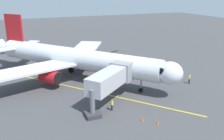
{
  "coord_description": "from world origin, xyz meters",
  "views": [
    {
      "loc": [
        9.86,
        44.27,
        16.42
      ],
      "look_at": [
        -5.95,
        6.41,
        3.0
      ],
      "focal_mm": 39.77,
      "sensor_mm": 36.0,
      "label": 1
    }
  ],
  "objects_px": {
    "airplane": "(73,58)",
    "safety_cone_nose_right": "(181,71)",
    "safety_cone_nose_left": "(126,77)",
    "safety_cone_wing_starboard": "(158,122)",
    "jet_bridge": "(113,78)",
    "ground_crew_marshaller": "(112,105)",
    "safety_cone_wing_port": "(142,119)",
    "belt_loader_near_nose": "(107,55)",
    "ground_crew_wing_walker": "(189,79)"
  },
  "relations": [
    {
      "from": "airplane",
      "to": "safety_cone_nose_left",
      "type": "distance_m",
      "value": 10.68
    },
    {
      "from": "airplane",
      "to": "safety_cone_nose_right",
      "type": "relative_size",
      "value": 61.9
    },
    {
      "from": "belt_loader_near_nose",
      "to": "safety_cone_wing_port",
      "type": "distance_m",
      "value": 31.78
    },
    {
      "from": "belt_loader_near_nose",
      "to": "safety_cone_nose_left",
      "type": "distance_m",
      "value": 15.39
    },
    {
      "from": "safety_cone_nose_left",
      "to": "safety_cone_nose_right",
      "type": "distance_m",
      "value": 12.07
    },
    {
      "from": "safety_cone_nose_left",
      "to": "safety_cone_nose_right",
      "type": "relative_size",
      "value": 1.0
    },
    {
      "from": "airplane",
      "to": "ground_crew_wing_walker",
      "type": "height_order",
      "value": "airplane"
    },
    {
      "from": "jet_bridge",
      "to": "safety_cone_wing_starboard",
      "type": "height_order",
      "value": "jet_bridge"
    },
    {
      "from": "safety_cone_nose_left",
      "to": "safety_cone_wing_starboard",
      "type": "bearing_deg",
      "value": 77.56
    },
    {
      "from": "safety_cone_nose_right",
      "to": "safety_cone_wing_starboard",
      "type": "xyz_separation_m",
      "value": [
        15.77,
        15.76,
        0.0
      ]
    },
    {
      "from": "safety_cone_wing_port",
      "to": "belt_loader_near_nose",
      "type": "bearing_deg",
      "value": -103.06
    },
    {
      "from": "airplane",
      "to": "safety_cone_wing_port",
      "type": "xyz_separation_m",
      "value": [
        -4.1,
        19.32,
        -3.73
      ]
    },
    {
      "from": "jet_bridge",
      "to": "belt_loader_near_nose",
      "type": "relative_size",
      "value": 2.35
    },
    {
      "from": "jet_bridge",
      "to": "belt_loader_near_nose",
      "type": "distance_m",
      "value": 25.41
    },
    {
      "from": "belt_loader_near_nose",
      "to": "safety_cone_nose_left",
      "type": "height_order",
      "value": "belt_loader_near_nose"
    },
    {
      "from": "ground_crew_wing_walker",
      "to": "safety_cone_wing_port",
      "type": "distance_m",
      "value": 16.91
    },
    {
      "from": "ground_crew_marshaller",
      "to": "safety_cone_wing_port",
      "type": "relative_size",
      "value": 3.11
    },
    {
      "from": "jet_bridge",
      "to": "safety_cone_nose_left",
      "type": "bearing_deg",
      "value": -127.02
    },
    {
      "from": "safety_cone_nose_right",
      "to": "ground_crew_wing_walker",
      "type": "bearing_deg",
      "value": 65.11
    },
    {
      "from": "ground_crew_wing_walker",
      "to": "belt_loader_near_nose",
      "type": "height_order",
      "value": "belt_loader_near_nose"
    },
    {
      "from": "safety_cone_nose_left",
      "to": "safety_cone_wing_starboard",
      "type": "xyz_separation_m",
      "value": [
        3.78,
        17.14,
        0.0
      ]
    },
    {
      "from": "airplane",
      "to": "ground_crew_marshaller",
      "type": "relative_size",
      "value": 19.91
    },
    {
      "from": "belt_loader_near_nose",
      "to": "safety_cone_nose_left",
      "type": "relative_size",
      "value": 7.81
    },
    {
      "from": "jet_bridge",
      "to": "ground_crew_marshaller",
      "type": "bearing_deg",
      "value": 65.52
    },
    {
      "from": "safety_cone_wing_port",
      "to": "airplane",
      "type": "bearing_deg",
      "value": -78.01
    },
    {
      "from": "airplane",
      "to": "ground_crew_wing_walker",
      "type": "relative_size",
      "value": 19.91
    },
    {
      "from": "safety_cone_wing_starboard",
      "to": "safety_cone_nose_right",
      "type": "bearing_deg",
      "value": -135.03
    },
    {
      "from": "jet_bridge",
      "to": "belt_loader_near_nose",
      "type": "xyz_separation_m",
      "value": [
        -8.39,
        -23.79,
        -3.05
      ]
    },
    {
      "from": "belt_loader_near_nose",
      "to": "safety_cone_wing_starboard",
      "type": "height_order",
      "value": "belt_loader_near_nose"
    },
    {
      "from": "airplane",
      "to": "safety_cone_wing_port",
      "type": "relative_size",
      "value": 61.9
    },
    {
      "from": "ground_crew_wing_walker",
      "to": "safety_cone_nose_right",
      "type": "xyz_separation_m",
      "value": [
        -2.66,
        -5.73,
        -0.61
      ]
    },
    {
      "from": "airplane",
      "to": "safety_cone_nose_right",
      "type": "distance_m",
      "value": 22.21
    },
    {
      "from": "jet_bridge",
      "to": "safety_cone_wing_port",
      "type": "height_order",
      "value": "jet_bridge"
    },
    {
      "from": "safety_cone_nose_left",
      "to": "ground_crew_marshaller",
      "type": "bearing_deg",
      "value": 55.82
    },
    {
      "from": "ground_crew_marshaller",
      "to": "safety_cone_wing_starboard",
      "type": "xyz_separation_m",
      "value": [
        -3.96,
        5.74,
        -0.61
      ]
    },
    {
      "from": "belt_loader_near_nose",
      "to": "safety_cone_nose_right",
      "type": "distance_m",
      "value": 19.44
    },
    {
      "from": "ground_crew_marshaller",
      "to": "belt_loader_near_nose",
      "type": "height_order",
      "value": "belt_loader_near_nose"
    },
    {
      "from": "ground_crew_wing_walker",
      "to": "safety_cone_wing_starboard",
      "type": "relative_size",
      "value": 3.11
    },
    {
      "from": "ground_crew_wing_walker",
      "to": "safety_cone_nose_right",
      "type": "distance_m",
      "value": 6.35
    },
    {
      "from": "jet_bridge",
      "to": "safety_cone_wing_starboard",
      "type": "distance_m",
      "value": 9.66
    },
    {
      "from": "ground_crew_wing_walker",
      "to": "belt_loader_near_nose",
      "type": "xyz_separation_m",
      "value": [
        7.38,
        -22.37,
        -0.17
      ]
    },
    {
      "from": "safety_cone_nose_left",
      "to": "safety_cone_wing_port",
      "type": "xyz_separation_m",
      "value": [
        5.23,
        15.7,
        0.0
      ]
    },
    {
      "from": "airplane",
      "to": "jet_bridge",
      "type": "relative_size",
      "value": 3.37
    },
    {
      "from": "jet_bridge",
      "to": "safety_cone_wing_starboard",
      "type": "relative_size",
      "value": 18.37
    },
    {
      "from": "airplane",
      "to": "ground_crew_wing_walker",
      "type": "distance_m",
      "value": 21.75
    },
    {
      "from": "safety_cone_nose_left",
      "to": "safety_cone_wing_starboard",
      "type": "relative_size",
      "value": 1.0
    },
    {
      "from": "airplane",
      "to": "ground_crew_wing_walker",
      "type": "xyz_separation_m",
      "value": [
        -18.66,
        10.74,
        -3.12
      ]
    },
    {
      "from": "airplane",
      "to": "belt_loader_near_nose",
      "type": "distance_m",
      "value": 16.54
    },
    {
      "from": "safety_cone_nose_left",
      "to": "jet_bridge",
      "type": "bearing_deg",
      "value": 52.98
    },
    {
      "from": "ground_crew_wing_walker",
      "to": "safety_cone_wing_starboard",
      "type": "xyz_separation_m",
      "value": [
        13.11,
        10.02,
        -0.61
      ]
    }
  ]
}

